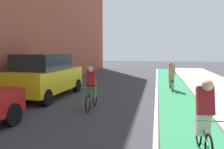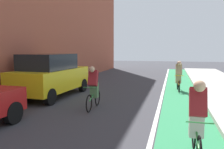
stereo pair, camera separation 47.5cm
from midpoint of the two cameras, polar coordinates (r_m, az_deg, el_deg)
The scene contains 7 objects.
ground_plane at distance 8.52m, azimuth -2.15°, elevation -8.66°, with size 73.94×73.94×0.00m, color #38383D.
bike_lane_paint at distance 10.13m, azimuth 18.32°, elevation -6.56°, with size 1.60×33.61×0.00m, color #2D8451.
lane_divider_stripe at distance 10.11m, azimuth 13.19°, elevation -6.43°, with size 0.12×33.61×0.00m, color white.
parked_suv_yellow_cab at distance 11.02m, azimuth -13.66°, elevation -0.07°, with size 2.11×4.30×1.98m.
cyclist_mid at distance 5.03m, azimuth 22.81°, elevation -10.11°, with size 0.48×1.70×1.61m.
cyclist_trailing at distance 8.52m, azimuth -2.98°, elevation -2.85°, with size 0.48×1.67×1.59m.
cyclist_far at distance 12.74m, azimuth 17.10°, elevation -0.13°, with size 0.48×1.67×1.59m.
Camera 2 is at (2.63, 4.98, 2.17)m, focal length 37.15 mm.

